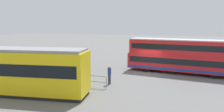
# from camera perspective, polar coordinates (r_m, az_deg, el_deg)

# --- Properties ---
(ground_plane) EXTENTS (160.00, 160.00, 0.00)m
(ground_plane) POSITION_cam_1_polar(r_m,az_deg,el_deg) (24.21, 9.42, -4.64)
(ground_plane) COLOR slate
(double_decker_bus) EXTENTS (12.18, 4.02, 3.75)m
(double_decker_bus) POSITION_cam_1_polar(r_m,az_deg,el_deg) (25.14, 17.96, 0.02)
(double_decker_bus) COLOR red
(double_decker_bus) RESTS_ON ground
(pedestrian_near_railing) EXTENTS (0.38, 0.38, 1.75)m
(pedestrian_near_railing) POSITION_cam_1_polar(r_m,az_deg,el_deg) (19.60, -0.70, -4.59)
(pedestrian_near_railing) COLOR #33384C
(pedestrian_near_railing) RESTS_ON ground
(pedestrian_railing) EXTENTS (6.24, 0.19, 1.08)m
(pedestrian_railing) POSITION_cam_1_polar(r_m,az_deg,el_deg) (19.55, -10.13, -5.62)
(pedestrian_railing) COLOR gray
(pedestrian_railing) RESTS_ON ground
(info_sign) EXTENTS (0.94, 0.12, 2.45)m
(info_sign) POSITION_cam_1_polar(r_m,az_deg,el_deg) (22.27, -23.30, -2.00)
(info_sign) COLOR slate
(info_sign) RESTS_ON ground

